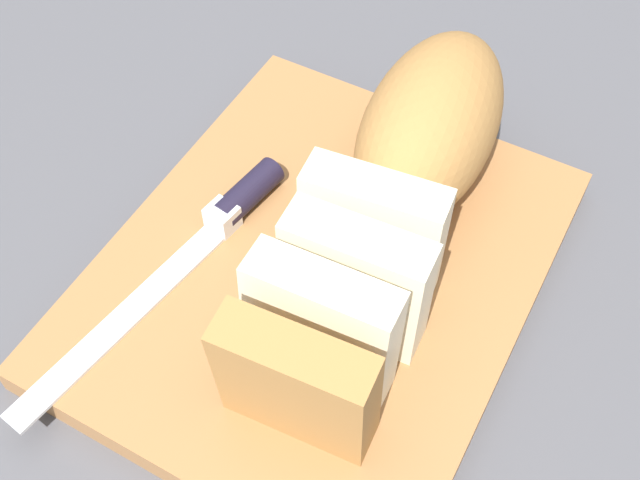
# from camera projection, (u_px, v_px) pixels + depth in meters

# --- Properties ---
(ground_plane) EXTENTS (3.00, 3.00, 0.00)m
(ground_plane) POSITION_uv_depth(u_px,v_px,m) (320.00, 283.00, 0.60)
(ground_plane) COLOR #4C4C51
(cutting_board) EXTENTS (0.38, 0.31, 0.02)m
(cutting_board) POSITION_uv_depth(u_px,v_px,m) (320.00, 274.00, 0.59)
(cutting_board) COLOR #9E6B3D
(cutting_board) RESTS_ON ground_plane
(bread_loaf) EXTENTS (0.35, 0.11, 0.10)m
(bread_loaf) POSITION_uv_depth(u_px,v_px,m) (399.00, 187.00, 0.56)
(bread_loaf) COLOR #A8753D
(bread_loaf) RESTS_ON cutting_board
(bread_knife) EXTENTS (0.26, 0.07, 0.02)m
(bread_knife) POSITION_uv_depth(u_px,v_px,m) (217.00, 224.00, 0.59)
(bread_knife) COLOR silver
(bread_knife) RESTS_ON cutting_board
(crumb_near_knife) EXTENTS (0.00, 0.00, 0.00)m
(crumb_near_knife) POSITION_uv_depth(u_px,v_px,m) (420.00, 265.00, 0.58)
(crumb_near_knife) COLOR tan
(crumb_near_knife) RESTS_ON cutting_board
(crumb_near_loaf) EXTENTS (0.00, 0.00, 0.00)m
(crumb_near_loaf) POSITION_uv_depth(u_px,v_px,m) (327.00, 327.00, 0.55)
(crumb_near_loaf) COLOR tan
(crumb_near_loaf) RESTS_ON cutting_board
(crumb_stray_left) EXTENTS (0.01, 0.01, 0.01)m
(crumb_stray_left) POSITION_uv_depth(u_px,v_px,m) (386.00, 299.00, 0.56)
(crumb_stray_left) COLOR tan
(crumb_stray_left) RESTS_ON cutting_board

